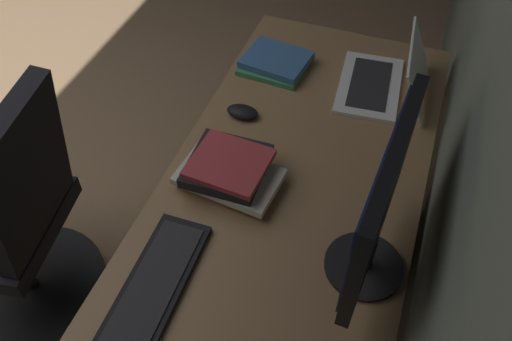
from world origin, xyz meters
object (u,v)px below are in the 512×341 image
at_px(laptop_leftmost, 388,79).
at_px(keyboard_main, 153,288).
at_px(office_chair, 15,228).
at_px(book_stack_far, 228,171).
at_px(monitor_primary, 379,207).
at_px(book_stack_near, 275,62).
at_px(mouse_spare, 242,112).
at_px(drawer_pedestal, 293,260).

relative_size(laptop_leftmost, keyboard_main, 0.84).
distance_m(laptop_leftmost, office_chair, 1.34).
xyz_separation_m(laptop_leftmost, book_stack_far, (0.56, -0.35, 0.00)).
xyz_separation_m(monitor_primary, laptop_leftmost, (-0.71, -0.07, -0.21)).
xyz_separation_m(book_stack_near, book_stack_far, (0.55, 0.04, 0.03)).
height_order(laptop_leftmost, mouse_spare, laptop_leftmost).
bearing_deg(book_stack_near, laptop_leftmost, 90.90).
xyz_separation_m(drawer_pedestal, book_stack_far, (0.04, -0.20, 0.43)).
height_order(book_stack_near, book_stack_far, book_stack_far).
relative_size(mouse_spare, office_chair, 0.11).
bearing_deg(office_chair, laptop_leftmost, 126.72).
height_order(mouse_spare, book_stack_near, book_stack_near).
relative_size(laptop_leftmost, book_stack_far, 1.18).
xyz_separation_m(monitor_primary, book_stack_near, (-0.70, -0.47, -0.23)).
relative_size(monitor_primary, book_stack_far, 1.54).
relative_size(keyboard_main, mouse_spare, 4.07).
xyz_separation_m(drawer_pedestal, keyboard_main, (0.43, -0.25, 0.39)).
xyz_separation_m(keyboard_main, book_stack_far, (-0.39, 0.04, 0.04)).
bearing_deg(book_stack_near, book_stack_far, 4.48).
bearing_deg(mouse_spare, book_stack_far, 12.67).
bearing_deg(mouse_spare, drawer_pedestal, 48.81).
bearing_deg(monitor_primary, book_stack_near, -146.47).
distance_m(book_stack_far, office_chair, 0.79).
relative_size(mouse_spare, book_stack_near, 0.43).
xyz_separation_m(laptop_leftmost, mouse_spare, (0.28, -0.41, -0.03)).
bearing_deg(drawer_pedestal, book_stack_far, -77.43).
distance_m(book_stack_near, book_stack_far, 0.56).
relative_size(book_stack_near, office_chair, 0.25).
distance_m(monitor_primary, office_chair, 1.23).
bearing_deg(mouse_spare, office_chair, -51.97).
distance_m(drawer_pedestal, laptop_leftmost, 0.69).
bearing_deg(book_stack_near, mouse_spare, -3.81).
distance_m(drawer_pedestal, monitor_primary, 0.70).
relative_size(drawer_pedestal, monitor_primary, 1.50).
distance_m(keyboard_main, book_stack_near, 0.94).
height_order(drawer_pedestal, monitor_primary, monitor_primary).
height_order(monitor_primary, book_stack_near, monitor_primary).
relative_size(mouse_spare, book_stack_far, 0.35).
bearing_deg(book_stack_near, monitor_primary, 33.53).
bearing_deg(keyboard_main, monitor_primary, 116.70).
bearing_deg(drawer_pedestal, mouse_spare, -131.19).
height_order(mouse_spare, book_stack_far, book_stack_far).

